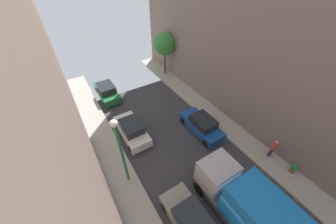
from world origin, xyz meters
name	(u,v)px	position (x,y,z in m)	size (l,w,h in m)	color
ground	(237,217)	(0.00, 0.00, 0.00)	(32.00, 32.00, 0.00)	#38383D
sidewalk_right	(287,176)	(5.00, 0.00, 0.07)	(2.00, 44.00, 0.15)	#A8A399
parked_car_left_3	(192,222)	(-2.70, 1.11, 0.72)	(1.78, 4.20, 1.57)	gray
parked_car_left_4	(132,130)	(-2.70, 9.40, 0.72)	(1.78, 4.20, 1.57)	white
parked_car_left_5	(107,91)	(-2.70, 16.08, 0.72)	(1.78, 4.20, 1.57)	#1E6638
parked_car_right_2	(202,125)	(2.70, 6.70, 0.72)	(1.78, 4.20, 1.57)	#194799
delivery_truck	(251,211)	(0.00, -0.37, 1.79)	(2.26, 6.60, 3.38)	#4C4C51
pedestrian	(273,148)	(5.43, 1.79, 1.07)	(0.40, 0.36, 1.72)	#2D334C
street_tree_1	(165,44)	(5.24, 17.10, 3.93)	(2.63, 2.63, 5.13)	brown
potted_plant_2	(294,168)	(5.55, 0.07, 0.58)	(0.47, 0.47, 0.76)	brown
lamp_post	(120,145)	(-4.60, 5.74, 3.83)	(0.44, 0.44, 5.61)	#26723F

